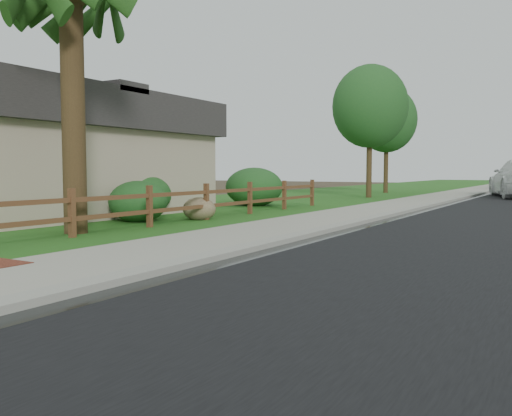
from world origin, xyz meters
The scene contains 14 objects.
ground centered at (0.00, 0.00, 0.00)m, with size 120.00×120.00×0.00m, color #3A311F.
curb centered at (0.40, 35.00, 0.06)m, with size 0.40×90.00×0.12m, color gray.
wet_gutter centered at (0.75, 35.00, 0.02)m, with size 0.50×90.00×0.00m, color black.
sidewalk centered at (-0.90, 35.00, 0.05)m, with size 2.20×90.00×0.10m, color #9E9989.
grass_strip centered at (-2.80, 35.00, 0.03)m, with size 1.60×90.00×0.06m, color #235016.
lawn_near centered at (-8.00, 35.00, 0.02)m, with size 9.00×90.00×0.04m, color #235016.
ranch_fence centered at (-3.60, 6.40, 0.62)m, with size 0.12×16.92×1.10m.
house centered at (-11.00, 7.00, 2.08)m, with size 10.60×9.60×4.05m.
boulder centered at (-3.90, 7.66, 0.35)m, with size 1.04×0.78×0.70m, color brown.
shrub_b centered at (-6.50, 8.05, 0.68)m, with size 1.94×1.94×1.36m, color #1B4B20.
shrub_c centered at (-5.09, 6.40, 0.59)m, with size 1.64×1.64×1.18m, color #1B4B20.
shrub_d centered at (-5.77, 13.90, 0.79)m, with size 2.32×2.32×1.58m, color #1B4B20.
tree_near_left centered at (-3.90, 22.54, 4.78)m, with size 3.92×3.92×6.95m.
tree_mid_left centered at (-4.97, 28.91, 4.65)m, with size 3.77×3.77×6.74m.
Camera 1 is at (5.50, -4.97, 1.48)m, focal length 38.00 mm.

